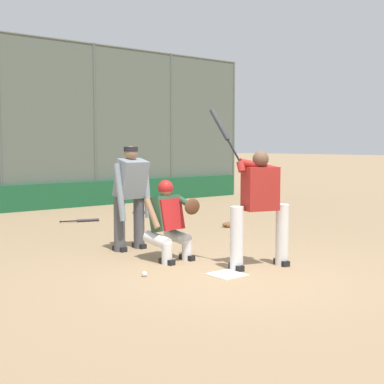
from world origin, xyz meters
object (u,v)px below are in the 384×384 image
at_px(catcher_behind_plate, 169,219).
at_px(batter_at_plate, 259,204).
at_px(umpire_home, 131,194).
at_px(fielding_glove_on_dirt, 228,225).
at_px(baseball_loose, 144,274).
at_px(spare_bat_by_padding, 85,220).
at_px(spare_bat_near_backstop, 145,212).

bearing_deg(catcher_behind_plate, batter_at_plate, 114.38).
bearing_deg(catcher_behind_plate, umpire_home, -96.02).
bearing_deg(batter_at_plate, umpire_home, -56.41).
bearing_deg(fielding_glove_on_dirt, baseball_loose, 33.16).
height_order(catcher_behind_plate, fielding_glove_on_dirt, catcher_behind_plate).
bearing_deg(spare_bat_by_padding, batter_at_plate, -73.94).
distance_m(batter_at_plate, umpire_home, 2.36).
bearing_deg(catcher_behind_plate, spare_bat_by_padding, -108.51).
relative_size(spare_bat_near_backstop, spare_bat_by_padding, 0.89).
bearing_deg(spare_bat_near_backstop, umpire_home, 83.16).
bearing_deg(baseball_loose, catcher_behind_plate, -144.70).
bearing_deg(spare_bat_by_padding, baseball_loose, -91.11).
height_order(batter_at_plate, catcher_behind_plate, batter_at_plate).
xyz_separation_m(umpire_home, spare_bat_near_backstop, (-2.87, -3.87, -0.90)).
height_order(umpire_home, spare_bat_near_backstop, umpire_home).
bearing_deg(spare_bat_near_backstop, batter_at_plate, 100.47).
distance_m(batter_at_plate, catcher_behind_plate, 1.42).
xyz_separation_m(batter_at_plate, spare_bat_by_padding, (-0.21, -5.71, -0.88)).
distance_m(umpire_home, spare_bat_by_padding, 3.71).
height_order(spare_bat_by_padding, baseball_loose, baseball_loose).
distance_m(spare_bat_near_backstop, spare_bat_by_padding, 1.96).
bearing_deg(spare_bat_near_backstop, spare_bat_by_padding, 41.56).
relative_size(umpire_home, spare_bat_near_backstop, 2.26).
relative_size(spare_bat_near_backstop, baseball_loose, 10.41).
relative_size(umpire_home, baseball_loose, 23.50).
height_order(spare_bat_near_backstop, spare_bat_by_padding, same).
bearing_deg(baseball_loose, umpire_home, -116.98).
relative_size(umpire_home, fielding_glove_on_dirt, 5.88).
height_order(spare_bat_near_backstop, baseball_loose, baseball_loose).
xyz_separation_m(spare_bat_by_padding, baseball_loose, (1.80, 5.14, 0.00)).
xyz_separation_m(catcher_behind_plate, spare_bat_near_backstop, (-2.85, -4.93, -0.60)).
bearing_deg(spare_bat_near_backstop, baseball_loose, 85.82).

